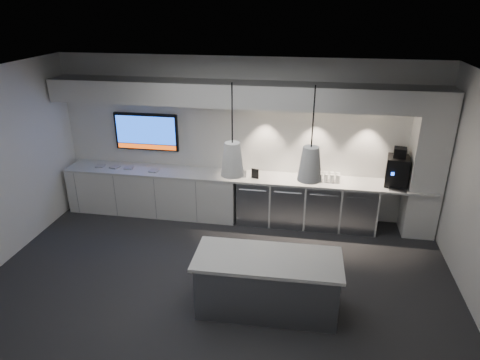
% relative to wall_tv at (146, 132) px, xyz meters
% --- Properties ---
extents(floor, '(7.00, 7.00, 0.00)m').
position_rel_wall_tv_xyz_m(floor, '(1.90, -2.45, -1.56)').
color(floor, '#29292B').
rests_on(floor, ground).
extents(ceiling, '(7.00, 7.00, 0.00)m').
position_rel_wall_tv_xyz_m(ceiling, '(1.90, -2.45, 1.44)').
color(ceiling, black).
rests_on(ceiling, wall_back).
extents(wall_back, '(7.00, 0.00, 7.00)m').
position_rel_wall_tv_xyz_m(wall_back, '(1.90, 0.05, -0.06)').
color(wall_back, white).
rests_on(wall_back, floor).
extents(wall_front, '(7.00, 0.00, 7.00)m').
position_rel_wall_tv_xyz_m(wall_front, '(1.90, -4.95, -0.06)').
color(wall_front, white).
rests_on(wall_front, floor).
extents(back_counter, '(6.80, 0.65, 0.04)m').
position_rel_wall_tv_xyz_m(back_counter, '(1.90, -0.27, -0.68)').
color(back_counter, silver).
rests_on(back_counter, left_base_cabinets).
extents(left_base_cabinets, '(3.30, 0.63, 0.86)m').
position_rel_wall_tv_xyz_m(left_base_cabinets, '(0.15, -0.27, -1.13)').
color(left_base_cabinets, white).
rests_on(left_base_cabinets, floor).
extents(fridge_unit_a, '(0.60, 0.61, 0.85)m').
position_rel_wall_tv_xyz_m(fridge_unit_a, '(2.15, -0.27, -1.13)').
color(fridge_unit_a, '#979A9F').
rests_on(fridge_unit_a, floor).
extents(fridge_unit_b, '(0.60, 0.61, 0.85)m').
position_rel_wall_tv_xyz_m(fridge_unit_b, '(2.78, -0.27, -1.13)').
color(fridge_unit_b, '#979A9F').
rests_on(fridge_unit_b, floor).
extents(fridge_unit_c, '(0.60, 0.61, 0.85)m').
position_rel_wall_tv_xyz_m(fridge_unit_c, '(3.41, -0.27, -1.13)').
color(fridge_unit_c, '#979A9F').
rests_on(fridge_unit_c, floor).
extents(fridge_unit_d, '(0.60, 0.61, 0.85)m').
position_rel_wall_tv_xyz_m(fridge_unit_d, '(4.04, -0.27, -1.13)').
color(fridge_unit_d, '#979A9F').
rests_on(fridge_unit_d, floor).
extents(backsplash, '(4.60, 0.03, 1.30)m').
position_rel_wall_tv_xyz_m(backsplash, '(3.10, 0.03, -0.01)').
color(backsplash, white).
rests_on(backsplash, wall_back).
extents(soffit, '(6.90, 0.60, 0.40)m').
position_rel_wall_tv_xyz_m(soffit, '(1.90, -0.25, 0.84)').
color(soffit, white).
rests_on(soffit, wall_back).
extents(column, '(0.55, 0.55, 2.60)m').
position_rel_wall_tv_xyz_m(column, '(5.10, -0.25, -0.26)').
color(column, white).
rests_on(column, floor).
extents(wall_tv, '(1.25, 0.07, 0.72)m').
position_rel_wall_tv_xyz_m(wall_tv, '(0.00, 0.00, 0.00)').
color(wall_tv, black).
rests_on(wall_tv, wall_back).
extents(island, '(1.94, 0.87, 0.82)m').
position_rel_wall_tv_xyz_m(island, '(2.67, -2.79, -1.15)').
color(island, '#979A9F').
rests_on(island, floor).
extents(bin, '(0.38, 0.38, 0.41)m').
position_rel_wall_tv_xyz_m(bin, '(1.76, -2.54, -1.35)').
color(bin, '#979A9F').
rests_on(bin, floor).
extents(coffee_machine, '(0.44, 0.59, 0.68)m').
position_rel_wall_tv_xyz_m(coffee_machine, '(4.64, -0.25, -0.38)').
color(coffee_machine, black).
rests_on(coffee_machine, back_counter).
extents(sign_black, '(0.14, 0.06, 0.18)m').
position_rel_wall_tv_xyz_m(sign_black, '(2.16, -0.36, -0.57)').
color(sign_black, black).
rests_on(sign_black, back_counter).
extents(sign_white, '(0.18, 0.03, 0.14)m').
position_rel_wall_tv_xyz_m(sign_white, '(1.91, -0.35, -0.59)').
color(sign_white, silver).
rests_on(sign_white, back_counter).
extents(cup_cluster, '(0.39, 0.18, 0.15)m').
position_rel_wall_tv_xyz_m(cup_cluster, '(3.48, -0.29, -0.58)').
color(cup_cluster, white).
rests_on(cup_cluster, back_counter).
extents(tray_a, '(0.18, 0.18, 0.02)m').
position_rel_wall_tv_xyz_m(tray_a, '(-0.89, -0.29, -0.65)').
color(tray_a, '#A3A3A3').
rests_on(tray_a, back_counter).
extents(tray_b, '(0.20, 0.20, 0.02)m').
position_rel_wall_tv_xyz_m(tray_b, '(-0.59, -0.30, -0.65)').
color(tray_b, '#A3A3A3').
rests_on(tray_b, back_counter).
extents(tray_c, '(0.18, 0.18, 0.02)m').
position_rel_wall_tv_xyz_m(tray_c, '(-0.30, -0.29, -0.65)').
color(tray_c, '#A3A3A3').
rests_on(tray_c, back_counter).
extents(tray_d, '(0.17, 0.17, 0.02)m').
position_rel_wall_tv_xyz_m(tray_d, '(0.23, -0.36, -0.65)').
color(tray_d, '#A3A3A3').
rests_on(tray_d, back_counter).
extents(pendant_left, '(0.29, 0.29, 1.11)m').
position_rel_wall_tv_xyz_m(pendant_left, '(2.21, -2.79, 0.59)').
color(pendant_left, white).
rests_on(pendant_left, ceiling).
extents(pendant_right, '(0.29, 0.29, 1.11)m').
position_rel_wall_tv_xyz_m(pendant_right, '(3.13, -2.79, 0.59)').
color(pendant_right, white).
rests_on(pendant_right, ceiling).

